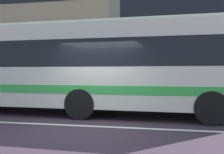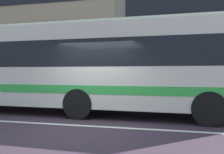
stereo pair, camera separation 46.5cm
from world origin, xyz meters
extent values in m
plane|color=#382A36|center=(0.00, 0.00, 0.00)|extent=(160.00, 160.00, 0.00)
cube|color=silver|center=(0.00, 0.00, 0.00)|extent=(60.00, 0.16, 0.01)
cube|color=beige|center=(-1.28, 2.14, 1.75)|extent=(11.54, 2.87, 2.81)
cube|color=black|center=(-1.28, 2.14, 2.17)|extent=(10.85, 2.87, 0.90)
cube|color=green|center=(-1.28, 2.14, 0.98)|extent=(11.31, 2.89, 0.28)
cube|color=beige|center=(-1.28, 2.14, 3.22)|extent=(11.07, 2.44, 0.12)
cylinder|color=black|center=(-0.60, 0.92, 0.50)|extent=(1.01, 0.30, 1.00)
cylinder|color=black|center=(-0.54, 3.32, 0.50)|extent=(1.01, 0.30, 1.00)
cylinder|color=black|center=(3.43, 0.83, 0.50)|extent=(1.01, 0.30, 1.00)
cylinder|color=black|center=(3.48, 3.22, 0.50)|extent=(1.01, 0.30, 1.00)
camera|label=1|loc=(2.01, -6.84, 1.55)|focal=40.05mm
camera|label=2|loc=(2.46, -6.74, 1.55)|focal=40.05mm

